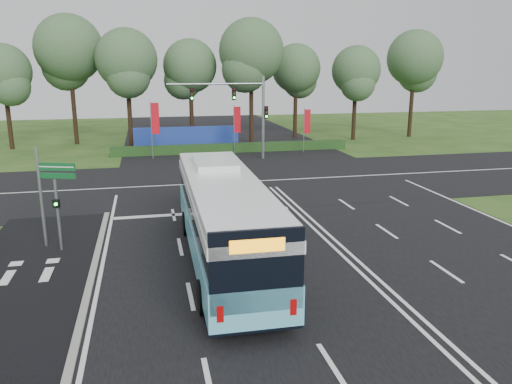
# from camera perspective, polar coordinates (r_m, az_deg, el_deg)

# --- Properties ---
(ground) EXTENTS (120.00, 120.00, 0.00)m
(ground) POSITION_cam_1_polar(r_m,az_deg,el_deg) (23.71, 7.52, -5.12)
(ground) COLOR #244918
(ground) RESTS_ON ground
(road_main) EXTENTS (20.00, 120.00, 0.04)m
(road_main) POSITION_cam_1_polar(r_m,az_deg,el_deg) (23.70, 7.52, -5.07)
(road_main) COLOR black
(road_main) RESTS_ON ground
(road_cross) EXTENTS (120.00, 14.00, 0.05)m
(road_cross) POSITION_cam_1_polar(r_m,az_deg,el_deg) (34.78, 0.82, 1.27)
(road_cross) COLOR black
(road_cross) RESTS_ON ground
(bike_path) EXTENTS (5.00, 18.00, 0.06)m
(bike_path) POSITION_cam_1_polar(r_m,az_deg,el_deg) (20.14, -25.26, -9.89)
(bike_path) COLOR black
(bike_path) RESTS_ON ground
(kerb_strip) EXTENTS (0.25, 18.00, 0.12)m
(kerb_strip) POSITION_cam_1_polar(r_m,az_deg,el_deg) (19.71, -18.37, -9.65)
(kerb_strip) COLOR gray
(kerb_strip) RESTS_ON ground
(city_bus) EXTENTS (3.02, 13.20, 3.78)m
(city_bus) POSITION_cam_1_polar(r_m,az_deg,el_deg) (19.99, -3.70, -2.95)
(city_bus) COLOR #5DBED8
(city_bus) RESTS_ON ground
(pedestrian_signal) EXTENTS (0.29, 0.41, 3.19)m
(pedestrian_signal) POSITION_cam_1_polar(r_m,az_deg,el_deg) (22.77, -21.71, -2.23)
(pedestrian_signal) COLOR gray
(pedestrian_signal) RESTS_ON ground
(street_sign) EXTENTS (1.64, 0.63, 4.42)m
(street_sign) POSITION_cam_1_polar(r_m,az_deg,el_deg) (23.19, -22.70, 0.54)
(street_sign) COLOR gray
(street_sign) RESTS_ON ground
(banner_flag_left) EXTENTS (0.72, 0.16, 4.92)m
(banner_flag_left) POSITION_cam_1_polar(r_m,az_deg,el_deg) (43.60, -11.55, 7.83)
(banner_flag_left) COLOR gray
(banner_flag_left) RESTS_ON ground
(banner_flag_mid) EXTENTS (0.63, 0.21, 4.37)m
(banner_flag_mid) POSITION_cam_1_polar(r_m,az_deg,el_deg) (45.68, -2.24, 7.95)
(banner_flag_mid) COLOR gray
(banner_flag_mid) RESTS_ON ground
(banner_flag_right) EXTENTS (0.59, 0.19, 4.08)m
(banner_flag_right) POSITION_cam_1_polar(r_m,az_deg,el_deg) (46.32, 5.79, 7.76)
(banner_flag_right) COLOR gray
(banner_flag_right) RESTS_ON ground
(traffic_light_gantry) EXTENTS (8.41, 0.28, 7.00)m
(traffic_light_gantry) POSITION_cam_1_polar(r_m,az_deg,el_deg) (42.38, -1.56, 9.93)
(traffic_light_gantry) COLOR gray
(traffic_light_gantry) RESTS_ON ground
(hedge) EXTENTS (22.00, 1.20, 0.80)m
(hedge) POSITION_cam_1_polar(r_m,az_deg,el_deg) (46.74, -2.72, 5.05)
(hedge) COLOR #173613
(hedge) RESTS_ON ground
(blue_hoarding) EXTENTS (10.00, 0.30, 2.20)m
(blue_hoarding) POSITION_cam_1_polar(r_m,az_deg,el_deg) (48.60, -7.91, 6.11)
(blue_hoarding) COLOR navy
(blue_hoarding) RESTS_ON ground
(eucalyptus_row) EXTENTS (47.77, 10.31, 12.87)m
(eucalyptus_row) POSITION_cam_1_polar(r_m,az_deg,el_deg) (52.61, -4.58, 14.85)
(eucalyptus_row) COLOR black
(eucalyptus_row) RESTS_ON ground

